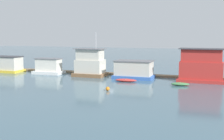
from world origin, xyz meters
name	(u,v)px	position (x,y,z in m)	size (l,w,h in m)	color
ground_plane	(114,77)	(0.00, 0.00, 0.00)	(200.00, 200.00, 0.00)	#426070
dock_walkway	(120,74)	(0.00, 3.39, 0.15)	(59.60, 1.75, 0.30)	#846B4C
houseboat_yellow	(8,64)	(-22.33, 0.04, 1.50)	(5.87, 3.67, 3.13)	gold
houseboat_white	(49,67)	(-13.21, 0.28, 1.34)	(5.64, 3.23, 2.97)	white
houseboat_brown	(90,64)	(-4.50, -0.07, 2.26)	(5.65, 3.99, 7.80)	brown
houseboat_blue	(134,70)	(3.64, -0.12, 1.48)	(6.74, 3.99, 3.08)	#3866B7
houseboat_red	(201,67)	(14.72, -0.26, 2.47)	(7.32, 3.51, 5.34)	red
dinghy_red	(126,80)	(3.44, -4.02, 0.24)	(3.54, 1.35, 0.48)	red
dinghy_green	(180,84)	(12.06, -4.87, 0.24)	(2.77, 1.44, 0.48)	#47844C
mooring_post_centre	(92,69)	(-5.04, 2.27, 1.00)	(0.24, 0.24, 1.99)	brown
buoy_orange	(108,89)	(3.30, -12.17, 0.27)	(0.54, 0.54, 0.54)	orange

